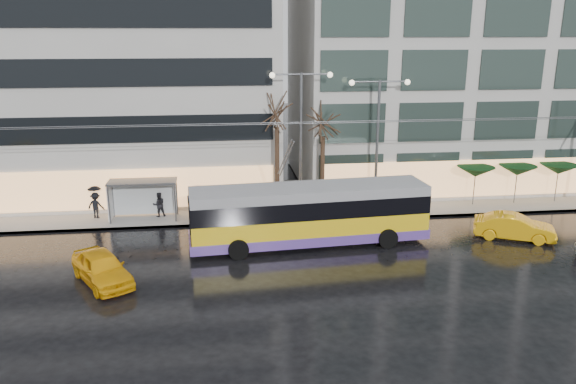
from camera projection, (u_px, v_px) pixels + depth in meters
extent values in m
plane|color=black|center=(291.00, 286.00, 26.48)|extent=(140.00, 140.00, 0.00)
cube|color=gray|center=(294.00, 199.00, 40.06)|extent=(80.00, 10.00, 0.15)
cube|color=slate|center=(304.00, 221.00, 35.33)|extent=(80.00, 0.10, 0.15)
cube|color=#A8A6A1|center=(33.00, 38.00, 39.68)|extent=(34.00, 14.00, 22.00)
cube|color=#A8A6A1|center=(504.00, 17.00, 43.34)|extent=(32.00, 14.00, 25.00)
cube|color=gold|center=(309.00, 225.00, 31.40)|extent=(13.30, 3.76, 1.64)
cube|color=#58398E|center=(309.00, 234.00, 31.55)|extent=(13.35, 3.81, 0.55)
cube|color=black|center=(309.00, 205.00, 31.07)|extent=(13.32, 3.78, 0.98)
cube|color=gray|center=(310.00, 191.00, 30.86)|extent=(13.30, 3.76, 0.55)
cube|color=black|center=(420.00, 201.00, 32.37)|extent=(0.26, 2.51, 1.42)
cube|color=black|center=(189.00, 215.00, 29.85)|extent=(0.26, 2.51, 1.42)
cylinder|color=black|center=(371.00, 223.00, 33.65)|extent=(1.12, 0.47, 1.09)
cylinder|color=black|center=(388.00, 238.00, 31.07)|extent=(1.12, 0.47, 1.09)
cylinder|color=black|center=(233.00, 232.00, 32.06)|extent=(1.12, 0.47, 1.09)
cylinder|color=black|center=(238.00, 250.00, 29.48)|extent=(1.12, 0.47, 1.09)
cylinder|color=#595B60|center=(286.00, 160.00, 31.19)|extent=(0.39, 4.06, 2.88)
cylinder|color=#595B60|center=(284.00, 158.00, 31.70)|extent=(0.39, 4.06, 2.88)
cylinder|color=#595B60|center=(296.00, 124.00, 30.21)|extent=(42.00, 0.04, 0.04)
cylinder|color=#595B60|center=(295.00, 122.00, 30.69)|extent=(42.00, 0.04, 0.04)
cube|color=#595B60|center=(142.00, 182.00, 34.86)|extent=(4.20, 1.60, 0.12)
cube|color=silver|center=(145.00, 198.00, 35.87)|extent=(4.00, 0.05, 2.20)
cube|color=white|center=(110.00, 202.00, 34.96)|extent=(0.10, 1.40, 2.20)
cylinder|color=#595B60|center=(109.00, 205.00, 34.30)|extent=(0.10, 0.10, 2.40)
cylinder|color=#595B60|center=(113.00, 199.00, 35.64)|extent=(0.10, 0.10, 2.40)
cylinder|color=#595B60|center=(175.00, 203.00, 34.77)|extent=(0.10, 0.10, 2.40)
cylinder|color=#595B60|center=(177.00, 197.00, 36.10)|extent=(0.10, 0.10, 2.40)
cylinder|color=#595B60|center=(301.00, 144.00, 35.74)|extent=(0.18, 0.18, 9.00)
cylinder|color=#595B60|center=(287.00, 74.00, 34.43)|extent=(1.80, 0.10, 0.10)
cylinder|color=#595B60|center=(316.00, 74.00, 34.63)|extent=(1.80, 0.10, 0.10)
sphere|color=#FFF2CC|center=(272.00, 75.00, 34.33)|extent=(0.36, 0.36, 0.36)
sphere|color=#FFF2CC|center=(330.00, 75.00, 34.75)|extent=(0.36, 0.36, 0.36)
cylinder|color=#595B60|center=(377.00, 146.00, 36.39)|extent=(0.18, 0.18, 8.50)
cylinder|color=#595B60|center=(366.00, 82.00, 35.14)|extent=(1.80, 0.10, 0.10)
cylinder|color=#595B60|center=(394.00, 81.00, 35.35)|extent=(1.80, 0.10, 0.10)
sphere|color=#FFF2CC|center=(352.00, 83.00, 35.05)|extent=(0.36, 0.36, 0.36)
sphere|color=#FFF2CC|center=(407.00, 82.00, 35.47)|extent=(0.36, 0.36, 0.36)
cylinder|color=black|center=(277.00, 170.00, 36.23)|extent=(0.28, 0.28, 5.60)
cylinder|color=black|center=(322.00, 173.00, 36.86)|extent=(0.28, 0.28, 4.90)
cylinder|color=#595B60|center=(474.00, 189.00, 38.26)|extent=(0.06, 0.06, 2.20)
cone|color=#0E3412|center=(476.00, 172.00, 37.93)|extent=(2.50, 2.50, 0.70)
cylinder|color=#595B60|center=(515.00, 187.00, 38.61)|extent=(0.06, 0.06, 2.20)
cone|color=#0E3412|center=(517.00, 170.00, 38.28)|extent=(2.50, 2.50, 0.70)
cylinder|color=#595B60|center=(556.00, 186.00, 38.96)|extent=(0.06, 0.06, 2.20)
cone|color=#0E3412|center=(559.00, 169.00, 38.63)|extent=(2.50, 2.50, 0.70)
imported|color=#FAB30D|center=(102.00, 268.00, 26.65)|extent=(3.86, 4.82, 1.54)
imported|color=#F2A90C|center=(514.00, 227.00, 32.33)|extent=(4.70, 3.28, 1.47)
imported|color=black|center=(198.00, 204.00, 35.47)|extent=(0.81, 0.67, 1.90)
imported|color=#CA437F|center=(198.00, 191.00, 35.25)|extent=(1.24, 1.25, 0.88)
imported|color=black|center=(159.00, 204.00, 35.82)|extent=(0.91, 0.79, 1.59)
imported|color=black|center=(96.00, 205.00, 35.54)|extent=(1.20, 0.88, 1.66)
imported|color=black|center=(94.00, 191.00, 35.29)|extent=(1.01, 1.01, 0.72)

